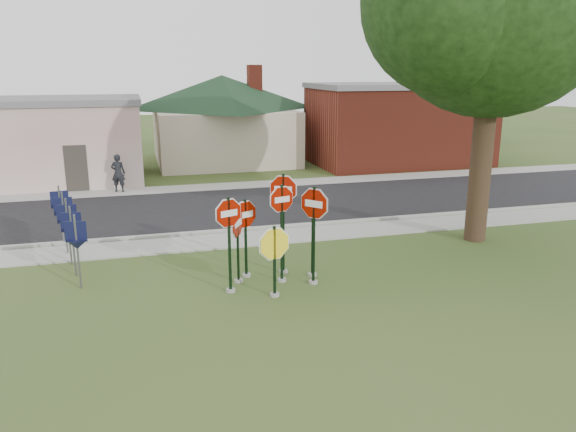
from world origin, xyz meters
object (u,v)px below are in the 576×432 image
object	(u,v)px
stop_sign_center	(282,221)
stop_sign_left	(229,232)
pedestrian	(118,173)
stop_sign_yellow	(274,254)

from	to	relation	value
stop_sign_center	stop_sign_left	world-z (taller)	stop_sign_center
stop_sign_left	pedestrian	bearing A→B (deg)	102.46
stop_sign_center	pedestrian	world-z (taller)	stop_sign_center
stop_sign_yellow	stop_sign_left	world-z (taller)	stop_sign_left
stop_sign_center	stop_sign_yellow	world-z (taller)	stop_sign_center
stop_sign_left	pedestrian	size ratio (longest dim) A/B	1.50
stop_sign_center	pedestrian	size ratio (longest dim) A/B	1.58
stop_sign_center	pedestrian	bearing A→B (deg)	108.88
stop_sign_center	pedestrian	xyz separation A→B (m)	(-4.38, 12.80, -0.77)
stop_sign_yellow	pedestrian	bearing A→B (deg)	106.00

